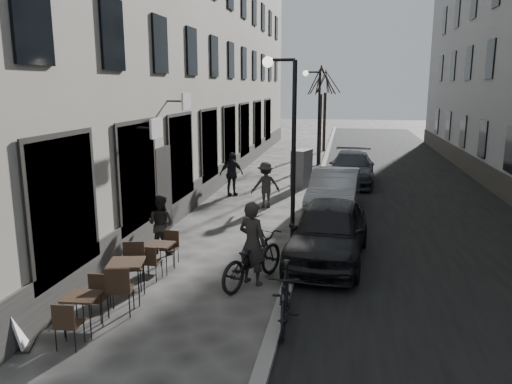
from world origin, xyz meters
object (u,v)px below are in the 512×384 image
(car_mid, at_px, (334,191))
(car_far, at_px, (352,168))
(bistro_set_a, at_px, (83,310))
(streetlamp_far, at_px, (316,110))
(tree_far, at_px, (326,81))
(pedestrian_far, at_px, (231,174))
(bistro_set_b, at_px, (127,277))
(pedestrian_mid, at_px, (266,185))
(streetlamp_near, at_px, (287,132))
(pedestrian_near, at_px, (161,224))
(car_near, at_px, (329,231))
(bicycle, at_px, (252,259))
(moped, at_px, (285,296))
(tree_near, at_px, (321,80))
(bistro_set_c, at_px, (161,255))
(sign_board, at_px, (19,322))
(utility_cabinet, at_px, (302,169))

(car_mid, xyz_separation_m, car_far, (0.64, 5.53, -0.04))
(bistro_set_a, bearing_deg, streetlamp_far, 76.29)
(tree_far, xyz_separation_m, pedestrian_far, (-3.03, -14.77, -3.79))
(pedestrian_far, bearing_deg, tree_far, 39.60)
(bistro_set_a, distance_m, bistro_set_b, 1.44)
(tree_far, height_order, pedestrian_mid, tree_far)
(bistro_set_a, xyz_separation_m, pedestrian_mid, (1.72, 9.91, 0.41))
(streetlamp_near, relative_size, car_far, 1.04)
(pedestrian_near, relative_size, car_mid, 0.35)
(pedestrian_near, xyz_separation_m, car_near, (4.38, 0.17, -0.02))
(bicycle, relative_size, moped, 1.15)
(tree_near, xyz_separation_m, car_mid, (1.12, -10.81, -3.92))
(moped, bearing_deg, bicycle, 113.61)
(bistro_set_c, height_order, car_far, car_far)
(bicycle, xyz_separation_m, pedestrian_far, (-2.52, 8.89, 0.30))
(pedestrian_near, relative_size, car_far, 0.32)
(car_mid, bearing_deg, bistro_set_b, -111.89)
(tree_near, height_order, car_mid, tree_near)
(tree_far, distance_m, bistro_set_a, 26.97)
(streetlamp_near, distance_m, sign_board, 7.68)
(streetlamp_far, distance_m, pedestrian_near, 13.60)
(bistro_set_a, bearing_deg, utility_cabinet, 75.06)
(bistro_set_a, relative_size, car_near, 0.32)
(bistro_set_a, bearing_deg, pedestrian_far, 85.85)
(moped, bearing_deg, car_far, 81.12)
(pedestrian_near, bearing_deg, bistro_set_a, 104.99)
(tree_near, relative_size, pedestrian_mid, 3.40)
(tree_far, height_order, bistro_set_a, tree_far)
(tree_near, xyz_separation_m, sign_board, (-3.91, -21.06, -4.24))
(utility_cabinet, distance_m, car_near, 9.30)
(pedestrian_far, bearing_deg, sign_board, -132.87)
(tree_near, relative_size, car_far, 1.17)
(utility_cabinet, distance_m, pedestrian_mid, 4.01)
(tree_far, bearing_deg, car_far, -81.13)
(bistro_set_b, bearing_deg, tree_near, 68.35)
(bistro_set_a, xyz_separation_m, sign_board, (-0.84, -0.61, -0.01))
(sign_board, bearing_deg, car_far, 49.58)
(pedestrian_near, bearing_deg, bistro_set_c, 122.54)
(tree_far, relative_size, utility_cabinet, 3.45)
(bistro_set_b, height_order, utility_cabinet, utility_cabinet)
(tree_near, height_order, bicycle, tree_near)
(car_mid, bearing_deg, streetlamp_near, -101.81)
(bicycle, bearing_deg, moped, 141.78)
(streetlamp_near, height_order, streetlamp_far, same)
(streetlamp_far, relative_size, pedestrian_near, 3.24)
(bistro_set_a, bearing_deg, tree_near, 77.50)
(tree_near, bearing_deg, car_mid, -84.07)
(bistro_set_b, xyz_separation_m, bistro_set_c, (0.09, 1.68, -0.09))
(streetlamp_far, bearing_deg, tree_near, 88.62)
(tree_near, relative_size, car_mid, 1.26)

